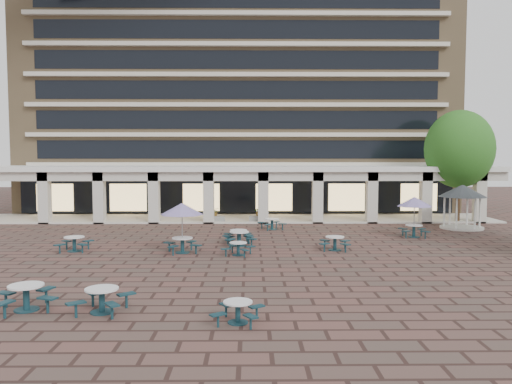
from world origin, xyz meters
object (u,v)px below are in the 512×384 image
picnic_table_1 (102,298)px  gazebo (462,196)px  planter_right (259,216)px  picnic_table_2 (238,310)px  planter_left (215,217)px  picnic_table_0 (26,295)px

picnic_table_1 → gazebo: bearing=51.5°
planter_right → picnic_table_2: bearing=-92.5°
planter_left → picnic_table_1: bearing=-95.4°
picnic_table_2 → gazebo: 25.66m
planter_right → gazebo: bearing=-13.9°
picnic_table_0 → gazebo: size_ratio=0.71×
picnic_table_0 → gazebo: bearing=15.5°
gazebo → planter_left: size_ratio=2.24×
picnic_table_0 → planter_left: 23.03m
picnic_table_1 → planter_left: bearing=92.4°
picnic_table_1 → planter_left: size_ratio=1.35×
picnic_table_2 → planter_left: size_ratio=1.15×
gazebo → picnic_table_0: bearing=-140.2°
gazebo → planter_right: bearing=166.1°
picnic_table_1 → picnic_table_2: bearing=-5.6°
planter_left → picnic_table_2: bearing=-84.3°
picnic_table_0 → planter_right: 23.97m
picnic_table_2 → gazebo: size_ratio=0.52×
picnic_table_0 → planter_right: (8.17, 22.54, -0.03)m
planter_left → picnic_table_0: bearing=-101.9°
picnic_table_0 → gazebo: (22.71, 18.93, 1.84)m
picnic_table_2 → planter_left: 24.02m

